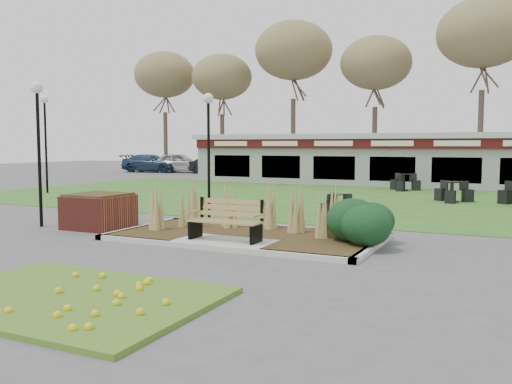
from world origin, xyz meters
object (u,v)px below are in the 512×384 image
at_px(brick_planter, 99,211).
at_px(car_black, 215,165).
at_px(car_silver, 179,163).
at_px(lamp_post_mid_left, 208,127).
at_px(bistro_set_c, 453,195).
at_px(park_bench, 227,220).
at_px(lamp_post_near_left, 38,121).
at_px(bistro_set_b, 404,185).
at_px(food_pavilion, 398,159).
at_px(car_blue, 152,163).
at_px(bistro_set_a, 337,207).
at_px(lamp_post_far_left, 45,122).

distance_m(brick_planter, car_black, 28.32).
bearing_deg(brick_planter, car_silver, 119.35).
relative_size(lamp_post_mid_left, car_silver, 0.81).
distance_m(bistro_set_c, car_black, 24.32).
bearing_deg(bistro_set_c, park_bench, -107.12).
bearing_deg(lamp_post_near_left, bistro_set_b, 66.98).
relative_size(food_pavilion, car_blue, 4.83).
bearing_deg(bistro_set_b, bistro_set_a, -91.56).
xyz_separation_m(lamp_post_near_left, car_blue, (-15.37, 25.94, -2.18)).
height_order(bistro_set_a, car_black, car_black).
distance_m(bistro_set_b, car_blue, 24.29).
height_order(brick_planter, car_black, car_black).
distance_m(park_bench, car_silver, 32.83).
xyz_separation_m(brick_planter, food_pavilion, (4.40, 18.96, 1.00)).
xyz_separation_m(brick_planter, car_black, (-11.21, 26.00, 0.19)).
height_order(bistro_set_b, car_silver, car_silver).
height_order(park_bench, lamp_post_near_left, lamp_post_near_left).
bearing_deg(bistro_set_c, bistro_set_a, -118.22).
bearing_deg(bistro_set_a, car_black, 128.46).
relative_size(park_bench, bistro_set_b, 1.10).
xyz_separation_m(park_bench, bistro_set_a, (0.64, 6.29, -0.35)).
relative_size(lamp_post_near_left, bistro_set_a, 3.27).
bearing_deg(lamp_post_near_left, food_pavilion, 72.77).
bearing_deg(park_bench, brick_planter, 170.31).
bearing_deg(lamp_post_near_left, car_blue, 120.64).
xyz_separation_m(food_pavilion, bistro_set_c, (3.68, -7.78, -1.19)).
height_order(lamp_post_near_left, lamp_post_mid_left, lamp_post_near_left).
xyz_separation_m(lamp_post_mid_left, car_silver, (-16.33, 22.97, -2.00)).
bearing_deg(lamp_post_far_left, brick_planter, -37.12).
relative_size(lamp_post_far_left, bistro_set_a, 3.73).
height_order(lamp_post_mid_left, car_black, lamp_post_mid_left).
bearing_deg(bistro_set_c, car_blue, 150.37).
bearing_deg(food_pavilion, car_blue, 163.14).
bearing_deg(car_silver, park_bench, -161.14).
height_order(brick_planter, car_blue, car_blue).
bearing_deg(lamp_post_near_left, brick_planter, 16.88).
relative_size(food_pavilion, bistro_set_a, 20.06).
relative_size(brick_planter, car_silver, 0.32).
height_order(lamp_post_near_left, bistro_set_a, lamp_post_near_left).
relative_size(park_bench, brick_planter, 1.13).
bearing_deg(car_black, bistro_set_c, -141.63).
distance_m(lamp_post_mid_left, car_blue, 29.27).
height_order(bistro_set_a, bistro_set_c, bistro_set_c).
height_order(brick_planter, lamp_post_near_left, lamp_post_near_left).
bearing_deg(car_blue, car_black, -90.69).
xyz_separation_m(lamp_post_near_left, lamp_post_mid_left, (3.34, 3.52, -0.11)).
xyz_separation_m(brick_planter, car_blue, (-17.00, 25.45, 0.26)).
height_order(bistro_set_b, car_black, car_black).
xyz_separation_m(lamp_post_far_left, car_blue, (-7.40, 18.18, -2.59)).
height_order(food_pavilion, car_silver, food_pavilion).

